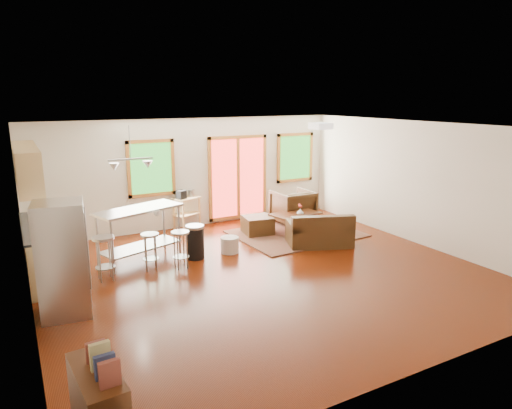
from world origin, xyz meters
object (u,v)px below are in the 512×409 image
armchair (293,205)px  island (140,225)px  kitchen_cart (186,202)px  refrigerator (63,259)px  coffee_table (295,216)px  ottoman (257,225)px  rug (296,233)px  loveseat (320,233)px

armchair → island: island is taller
armchair → kitchen_cart: kitchen_cart is taller
refrigerator → kitchen_cart: (3.05, 3.36, -0.19)m
armchair → refrigerator: size_ratio=0.55×
coffee_table → island: bearing=-177.1°
ottoman → armchair: bearing=18.0°
coffee_table → refrigerator: bearing=-160.0°
armchair → refrigerator: bearing=25.3°
rug → armchair: (0.44, 0.83, 0.45)m
rug → refrigerator: size_ratio=1.62×
coffee_table → island: island is taller
loveseat → coffee_table: loveseat is taller
ottoman → coffee_table: bearing=-16.6°
island → armchair: bearing=11.8°
loveseat → ottoman: loveseat is taller
armchair → refrigerator: (-5.54, -2.55, 0.38)m
armchair → island: (-4.02, -0.84, 0.25)m
armchair → loveseat: bearing=76.2°
rug → loveseat: (-0.00, -0.91, 0.27)m
armchair → refrigerator: 6.11m
ottoman → rug: bearing=-29.4°
coffee_table → island: size_ratio=0.69×
loveseat → island: size_ratio=0.85×
rug → ottoman: 0.91m
island → kitchen_cart: (1.52, 1.65, -0.06)m
rug → refrigerator: refrigerator is taller
rug → armchair: bearing=62.1°
loveseat → ottoman: (-0.77, 1.35, -0.07)m
armchair → refrigerator: refrigerator is taller
coffee_table → kitchen_cart: kitchen_cart is taller
loveseat → rug: bearing=110.7°
kitchen_cart → loveseat: bearing=-51.3°
armchair → coffee_table: bearing=62.6°
loveseat → island: bearing=-173.2°
refrigerator → kitchen_cart: refrigerator is taller
coffee_table → armchair: (0.35, 0.65, 0.08)m
island → kitchen_cart: island is taller
refrigerator → kitchen_cart: size_ratio=1.76×
rug → ottoman: size_ratio=4.33×
refrigerator → island: 2.29m
loveseat → armchair: 1.81m
loveseat → armchair: size_ratio=1.63×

